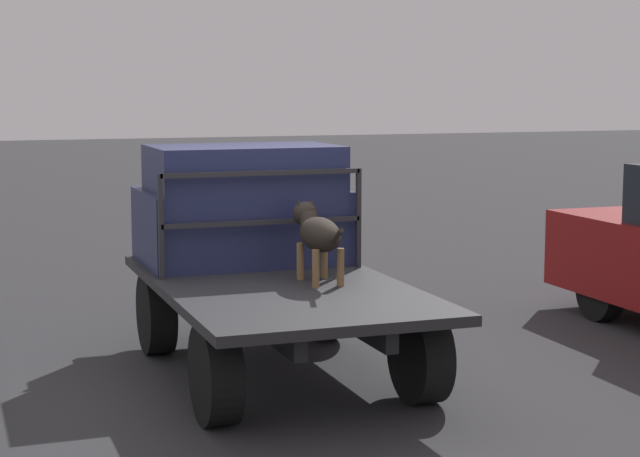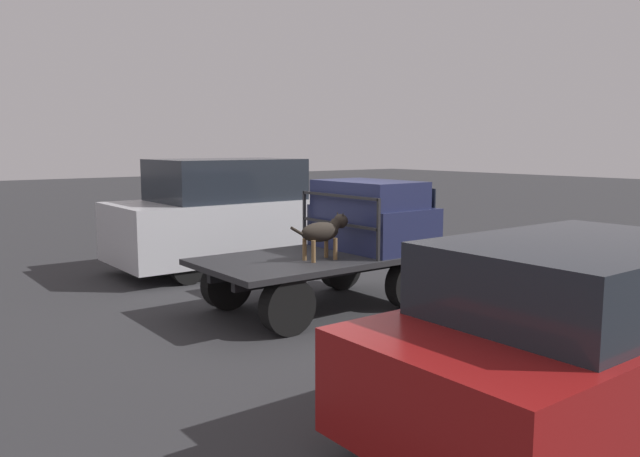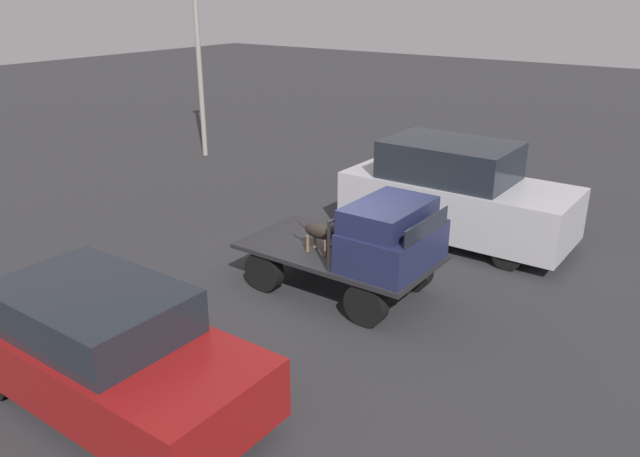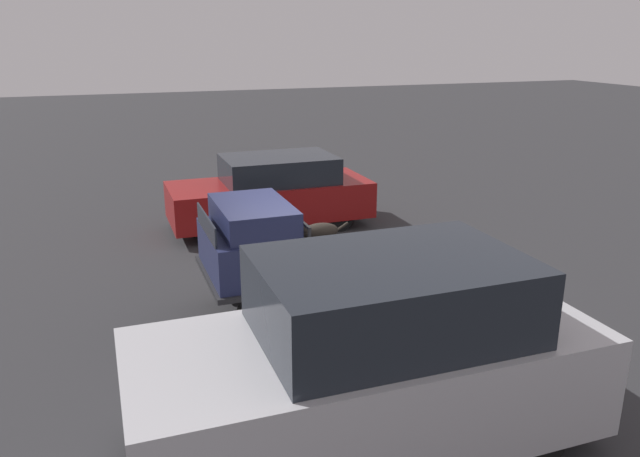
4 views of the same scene
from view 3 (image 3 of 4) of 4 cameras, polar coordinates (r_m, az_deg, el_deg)
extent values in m
plane|color=#2D2D30|center=(11.46, 1.68, -5.56)|extent=(80.00, 80.00, 0.00)
cylinder|color=black|center=(11.43, 8.45, -3.82)|extent=(0.74, 0.24, 0.74)
cylinder|color=black|center=(10.18, 4.24, -6.91)|extent=(0.74, 0.24, 0.74)
cylinder|color=black|center=(12.46, -0.36, -1.41)|extent=(0.74, 0.24, 0.74)
cylinder|color=black|center=(11.33, -5.11, -3.90)|extent=(0.74, 0.24, 0.74)
cube|color=black|center=(11.45, 2.66, -2.14)|extent=(3.21, 0.10, 0.18)
cube|color=black|center=(10.94, 0.73, -3.26)|extent=(3.21, 0.10, 0.18)
cube|color=#232326|center=(11.14, 1.72, -2.08)|extent=(3.49, 1.91, 0.08)
cube|color=#1E2347|center=(10.48, 6.63, -1.57)|extent=(1.23, 1.79, 0.66)
cube|color=#1E2347|center=(10.33, 6.30, 1.26)|extent=(1.05, 1.64, 0.40)
cube|color=black|center=(10.05, 9.74, 0.14)|extent=(0.02, 1.47, 0.30)
cube|color=#232326|center=(11.47, 5.83, 1.07)|extent=(0.04, 0.04, 0.88)
cube|color=#232326|center=(10.09, 0.81, -1.67)|extent=(0.04, 0.04, 0.88)
cube|color=#232326|center=(10.62, 3.53, 1.89)|extent=(0.04, 1.75, 0.04)
cube|color=#232326|center=(10.76, 3.48, -0.21)|extent=(0.04, 1.75, 0.04)
cylinder|color=brown|center=(10.91, 1.14, -1.49)|extent=(0.06, 0.06, 0.31)
cylinder|color=brown|center=(10.75, 0.51, -1.83)|extent=(0.06, 0.06, 0.31)
cylinder|color=brown|center=(11.12, -0.49, -1.04)|extent=(0.06, 0.06, 0.31)
cylinder|color=brown|center=(10.96, -1.14, -1.37)|extent=(0.06, 0.06, 0.31)
ellipsoid|color=black|center=(10.84, 0.00, -0.24)|extent=(0.62, 0.28, 0.28)
sphere|color=brown|center=(10.77, 0.74, -0.67)|extent=(0.13, 0.13, 0.13)
cylinder|color=black|center=(10.68, 1.15, -0.16)|extent=(0.20, 0.15, 0.19)
sphere|color=black|center=(10.60, 1.63, -0.03)|extent=(0.21, 0.21, 0.21)
cone|color=brown|center=(10.56, 2.03, -0.21)|extent=(0.11, 0.11, 0.11)
cone|color=black|center=(10.62, 1.77, 0.52)|extent=(0.06, 0.08, 0.10)
cone|color=black|center=(10.53, 1.42, 0.34)|extent=(0.06, 0.08, 0.10)
cylinder|color=black|center=(11.04, -1.54, 0.30)|extent=(0.26, 0.04, 0.18)
cylinder|color=black|center=(8.33, -8.05, -14.63)|extent=(0.60, 0.20, 0.60)
cylinder|color=black|center=(10.20, -19.60, -8.58)|extent=(0.60, 0.20, 0.60)
cube|color=maroon|center=(8.63, -18.71, -11.42)|extent=(4.48, 1.85, 0.80)
cube|color=#1E232B|center=(8.47, -20.16, -6.91)|extent=(2.46, 1.67, 0.58)
cylinder|color=black|center=(14.25, 19.23, 0.00)|extent=(0.60, 0.20, 0.60)
cylinder|color=black|center=(12.67, 16.81, -2.32)|extent=(0.60, 0.20, 0.60)
cylinder|color=black|center=(15.27, 8.50, 2.37)|extent=(0.60, 0.20, 0.60)
cylinder|color=black|center=(13.81, 5.08, 0.49)|extent=(0.60, 0.20, 0.60)
cube|color=#B7B7BC|center=(13.76, 12.43, 2.19)|extent=(4.85, 2.04, 1.09)
cube|color=#1E232B|center=(13.58, 11.80, 6.15)|extent=(2.67, 1.84, 0.79)
cylinder|color=gray|center=(20.54, -11.09, 16.13)|extent=(0.16, 0.16, 7.01)
camera|label=1|loc=(18.02, -15.90, 11.52)|focal=60.00mm
camera|label=2|loc=(11.55, -45.65, 0.86)|focal=35.00mm
camera|label=4|loc=(17.47, 28.20, 15.86)|focal=35.00mm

